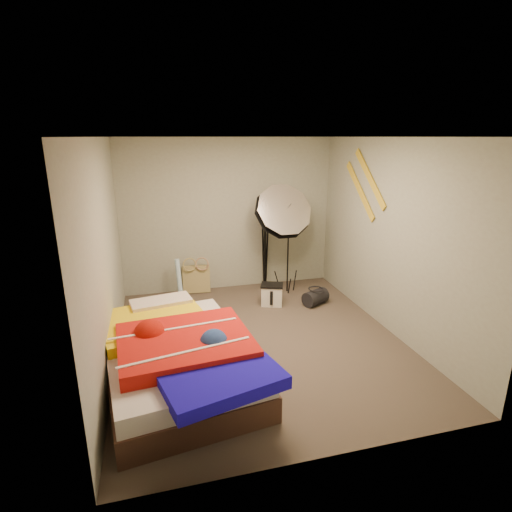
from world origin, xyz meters
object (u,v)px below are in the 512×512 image
object	(u,v)px
bed	(178,356)
camera_tripod	(265,248)
tote_bag	(196,279)
wrapping_roll	(179,280)
camera_case	(272,295)
duffel_bag	(315,297)
photo_umbrella	(282,213)

from	to	relation	value
bed	camera_tripod	world-z (taller)	camera_tripod
tote_bag	wrapping_roll	world-z (taller)	wrapping_roll
tote_bag	camera_case	distance (m)	1.36
duffel_bag	camera_tripod	distance (m)	1.22
duffel_bag	camera_tripod	world-z (taller)	camera_tripod
camera_case	bed	world-z (taller)	bed
wrapping_roll	camera_tripod	distance (m)	1.52
camera_case	bed	size ratio (longest dim) A/B	0.13
wrapping_roll	camera_case	size ratio (longest dim) A/B	2.12
duffel_bag	bed	distance (m)	2.67
wrapping_roll	photo_umbrella	xyz separation A→B (m)	(1.62, -0.22, 1.03)
bed	tote_bag	bearing A→B (deg)	79.43
camera_case	wrapping_roll	bearing A→B (deg)	176.80
duffel_bag	camera_tripod	size ratio (longest dim) A/B	0.32
tote_bag	photo_umbrella	bearing A→B (deg)	-14.56
bed	camera_tripod	size ratio (longest dim) A/B	1.96
camera_tripod	photo_umbrella	bearing A→B (deg)	-68.54
photo_umbrella	bed	bearing A→B (deg)	-131.15
bed	photo_umbrella	xyz separation A→B (m)	(1.80, 2.06, 1.06)
camera_case	duffel_bag	xyz separation A→B (m)	(0.66, -0.16, -0.04)
tote_bag	camera_tripod	xyz separation A→B (m)	(1.17, -0.07, 0.47)
wrapping_roll	camera_tripod	xyz separation A→B (m)	(1.47, 0.18, 0.36)
photo_umbrella	tote_bag	bearing A→B (deg)	160.38
wrapping_roll	camera_tripod	bearing A→B (deg)	6.95
bed	camera_tripod	bearing A→B (deg)	56.27
photo_umbrella	duffel_bag	bearing A→B (deg)	-53.66
tote_bag	photo_umbrella	xyz separation A→B (m)	(1.33, -0.47, 1.14)
camera_case	photo_umbrella	world-z (taller)	photo_umbrella
camera_case	camera_tripod	xyz separation A→B (m)	(0.11, 0.77, 0.53)
tote_bag	camera_tripod	bearing A→B (deg)	1.51
wrapping_roll	photo_umbrella	distance (m)	1.94
duffel_bag	bed	xyz separation A→B (m)	(-2.19, -1.52, 0.18)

